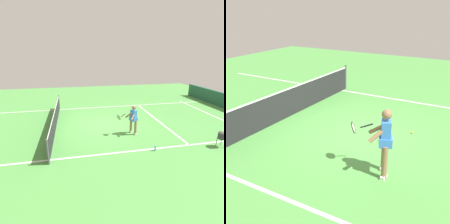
# 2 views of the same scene
# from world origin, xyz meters

# --- Properties ---
(ground_plane) EXTENTS (26.52, 26.52, 0.00)m
(ground_plane) POSITION_xyz_m (0.00, 0.00, 0.00)
(ground_plane) COLOR #4C9342
(sideline_left_marking) EXTENTS (0.10, 18.40, 0.01)m
(sideline_left_marking) POSITION_xyz_m (-3.58, 0.00, 0.00)
(sideline_left_marking) COLOR white
(sideline_left_marking) RESTS_ON ground
(sideline_right_marking) EXTENTS (0.10, 18.40, 0.01)m
(sideline_right_marking) POSITION_xyz_m (3.58, 0.00, 0.00)
(sideline_right_marking) COLOR white
(sideline_right_marking) RESTS_ON ground
(court_net) EXTENTS (7.83, 0.08, 1.06)m
(court_net) POSITION_xyz_m (0.00, 2.71, 0.50)
(court_net) COLOR #4C4C51
(court_net) RESTS_ON ground
(tennis_player) EXTENTS (0.67, 1.12, 1.55)m
(tennis_player) POSITION_xyz_m (-1.76, -1.37, 0.85)
(tennis_player) COLOR #8C6647
(tennis_player) RESTS_ON ground
(tennis_ball_near) EXTENTS (0.07, 0.07, 0.07)m
(tennis_ball_near) POSITION_xyz_m (0.73, -1.30, 0.03)
(tennis_ball_near) COLOR #D1E533
(tennis_ball_near) RESTS_ON ground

